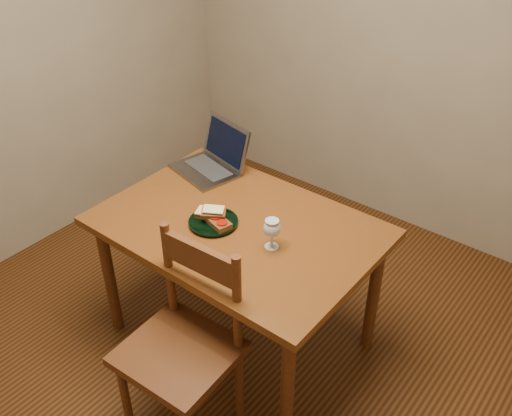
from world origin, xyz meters
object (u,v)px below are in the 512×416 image
Objects in this scene: laptop at (214,157)px; table at (238,238)px; milk_glass at (272,234)px; chair at (182,340)px; plate at (213,222)px.

table is at bearing -23.88° from laptop.
laptop reaches higher than table.
laptop is (-0.67, 0.37, -0.01)m from milk_glass.
milk_glass is (0.08, 0.51, 0.29)m from chair.
milk_glass is (0.32, 0.03, 0.06)m from plate.
milk_glass reaches higher than table.
plate is (-0.24, 0.48, 0.23)m from chair.
table is 0.59m from chair.
table is at bearing 102.35° from chair.
laptop reaches higher than plate.
chair is 3.27× the size of milk_glass.
chair reaches higher than table.
milk_glass is at bearing -15.97° from laptop.
chair is (0.15, -0.55, -0.13)m from table.
plate is (-0.09, -0.07, 0.10)m from table.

